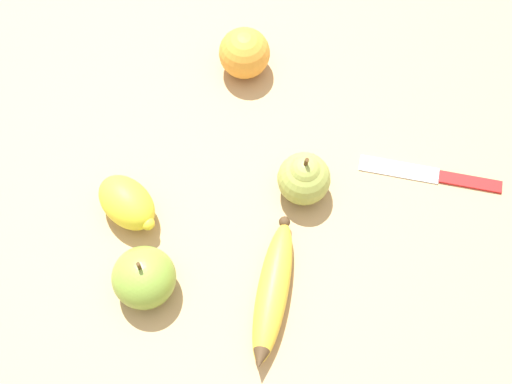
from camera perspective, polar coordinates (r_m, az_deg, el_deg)
The scene contains 7 objects.
ground_plane at distance 0.87m, azimuth 2.25°, elevation -2.85°, with size 3.00×3.00×0.00m, color tan.
banana at distance 0.82m, azimuth 1.34°, elevation -8.02°, with size 0.17×0.11×0.04m.
orange at distance 0.96m, azimuth -0.93°, elevation 11.05°, with size 0.07×0.07×0.07m.
pear at distance 0.86m, azimuth 3.87°, elevation 1.16°, with size 0.07×0.07×0.08m.
apple at distance 0.82m, azimuth -8.95°, elevation -6.78°, with size 0.07×0.07×0.08m.
lemon at distance 0.87m, azimuth -10.27°, elevation -0.87°, with size 0.06×0.09×0.06m.
paring_knife at distance 0.93m, azimuth 14.19°, elevation 1.30°, with size 0.10×0.17×0.01m.
Camera 1 is at (-0.28, -0.19, 0.80)m, focal length 50.00 mm.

